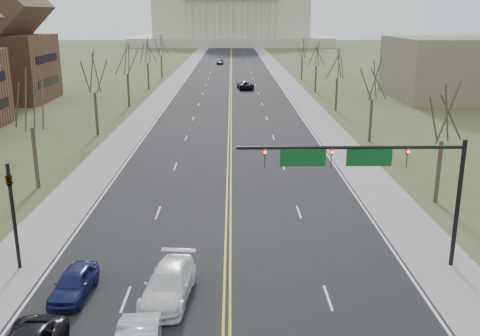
{
  "coord_description": "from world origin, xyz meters",
  "views": [
    {
      "loc": [
        0.29,
        -13.58,
        13.46
      ],
      "look_at": [
        0.83,
        22.98,
        3.0
      ],
      "focal_mm": 40.0,
      "sensor_mm": 36.0,
      "label": 1
    }
  ],
  "objects_px": {
    "car_sb_inner_second": "(169,284)",
    "car_sb_outer_second": "(74,283)",
    "signal_mast": "(367,167)",
    "car_far_nb": "(245,85)",
    "signal_left": "(12,205)",
    "car_far_sb": "(220,62)"
  },
  "relations": [
    {
      "from": "car_sb_inner_second",
      "to": "car_sb_outer_second",
      "type": "bearing_deg",
      "value": -177.85
    },
    {
      "from": "signal_mast",
      "to": "car_far_nb",
      "type": "bearing_deg",
      "value": 93.61
    },
    {
      "from": "signal_mast",
      "to": "car_sb_outer_second",
      "type": "relative_size",
      "value": 3.01
    },
    {
      "from": "signal_left",
      "to": "car_sb_inner_second",
      "type": "relative_size",
      "value": 1.12
    },
    {
      "from": "car_far_sb",
      "to": "car_sb_outer_second",
      "type": "bearing_deg",
      "value": -86.67
    },
    {
      "from": "signal_mast",
      "to": "car_sb_inner_second",
      "type": "xyz_separation_m",
      "value": [
        -10.31,
        -3.43,
        -4.98
      ]
    },
    {
      "from": "car_sb_outer_second",
      "to": "car_far_nb",
      "type": "relative_size",
      "value": 0.7
    },
    {
      "from": "car_sb_outer_second",
      "to": "car_far_sb",
      "type": "xyz_separation_m",
      "value": [
        4.48,
        130.53,
        0.06
      ]
    },
    {
      "from": "car_sb_outer_second",
      "to": "car_far_nb",
      "type": "bearing_deg",
      "value": 86.27
    },
    {
      "from": "signal_mast",
      "to": "car_sb_outer_second",
      "type": "bearing_deg",
      "value": -168.32
    },
    {
      "from": "car_sb_inner_second",
      "to": "car_far_sb",
      "type": "distance_m",
      "value": 130.86
    },
    {
      "from": "signal_mast",
      "to": "car_sb_outer_second",
      "type": "height_order",
      "value": "signal_mast"
    },
    {
      "from": "car_far_sb",
      "to": "car_far_nb",
      "type": "bearing_deg",
      "value": -78.39
    },
    {
      "from": "car_sb_outer_second",
      "to": "car_far_nb",
      "type": "height_order",
      "value": "car_far_nb"
    },
    {
      "from": "signal_mast",
      "to": "car_far_sb",
      "type": "height_order",
      "value": "signal_mast"
    },
    {
      "from": "car_sb_outer_second",
      "to": "car_far_sb",
      "type": "height_order",
      "value": "car_far_sb"
    },
    {
      "from": "car_sb_inner_second",
      "to": "car_far_nb",
      "type": "relative_size",
      "value": 0.92
    },
    {
      "from": "signal_mast",
      "to": "car_far_nb",
      "type": "distance_m",
      "value": 74.67
    },
    {
      "from": "car_far_nb",
      "to": "car_far_sb",
      "type": "height_order",
      "value": "car_far_nb"
    },
    {
      "from": "signal_left",
      "to": "car_far_nb",
      "type": "distance_m",
      "value": 75.77
    },
    {
      "from": "car_sb_inner_second",
      "to": "car_far_sb",
      "type": "relative_size",
      "value": 1.22
    },
    {
      "from": "signal_mast",
      "to": "signal_left",
      "type": "height_order",
      "value": "signal_mast"
    }
  ]
}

